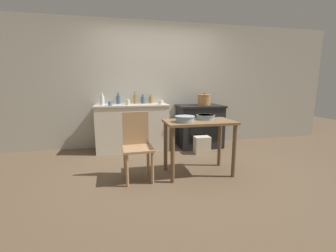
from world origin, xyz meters
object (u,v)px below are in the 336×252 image
Objects in this scene: bottle_mid_left at (151,100)px; cup_right at (128,102)px; mixing_bowl_small at (206,117)px; cup_center_right at (110,104)px; bottle_left at (102,100)px; work_table at (199,131)px; stock_pot at (204,100)px; flour_sack at (202,145)px; stove at (199,126)px; bottle_center at (118,100)px; mixing_bowl_large at (185,119)px; bottle_far_left at (135,99)px; bottle_center_left at (143,100)px; chair at (137,144)px; cup_mid_right at (161,102)px.

cup_right is at bearing -151.95° from bottle_mid_left.
mixing_bowl_small is 1.84m from cup_center_right.
bottle_left is at bearing -173.18° from bottle_mid_left.
work_table is 1.61m from stock_pot.
flour_sack is 1.64m from cup_right.
stove reaches higher than mixing_bowl_small.
stove is 4.08× the size of bottle_center.
stock_pot is 1.73m from mixing_bowl_large.
cup_right is at bearing 115.97° from mixing_bowl_large.
stock_pot is at bearing -8.32° from bottle_far_left.
bottle_center_left is at bearing 35.84° from cup_right.
bottle_left is at bearing 163.56° from cup_right.
stock_pot is 1.43m from bottle_far_left.
bottle_mid_left is at bearing 105.53° from work_table.
bottle_mid_left reaches higher than cup_center_right.
stock_pot is at bearing 4.78° from cup_center_right.
bottle_far_left is at bearing 9.45° from bottle_left.
bottle_center is (-0.88, 1.70, 0.16)m from mixing_bowl_large.
stove is at bearing 0.45° from cup_right.
mixing_bowl_small is at bearing -42.88° from bottle_left.
bottle_mid_left is 0.55m from cup_right.
cup_center_right is at bearing -142.76° from bottle_far_left.
chair is 1.71m from bottle_far_left.
cup_right is at bearing -54.10° from bottle_center.
work_table is at bearing -77.37° from cup_mid_right.
cup_right is at bearing 20.04° from cup_center_right.
bottle_mid_left is (0.32, 0.01, -0.03)m from bottle_far_left.
cup_center_right is (-0.38, 1.26, 0.45)m from chair.
bottle_center is 0.86m from cup_mid_right.
stove is at bearing -7.94° from bottle_center.
mixing_bowl_large is at bearing -165.29° from work_table.
work_table is 1.77m from bottle_center_left.
bottle_left reaches higher than cup_right.
stove is 2.84× the size of flour_sack.
cup_center_right is (-0.80, -0.37, -0.03)m from bottle_mid_left.
mixing_bowl_small is (0.37, 0.15, -0.01)m from mixing_bowl_large.
flour_sack is 1.86× the size of bottle_mid_left.
stock_pot is at bearing -2.82° from bottle_left.
work_table is 1.71m from cup_right.
flour_sack is at bearing -113.15° from stock_pot.
work_table is 3.60× the size of mixing_bowl_small.
bottle_far_left is at bearing 107.97° from mixing_bowl_large.
stove is 0.57m from flour_sack.
stock_pot is (0.22, 0.51, 0.82)m from flour_sack.
bottle_left reaches higher than work_table.
cup_center_right is at bearing -159.96° from cup_right.
bottle_center_left is (-0.39, 1.69, 0.15)m from mixing_bowl_large.
cup_mid_right is at bearing 102.63° from work_table.
chair is at bearing -70.68° from bottle_left.
mixing_bowl_small is (-0.50, -1.34, -0.15)m from stock_pot.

